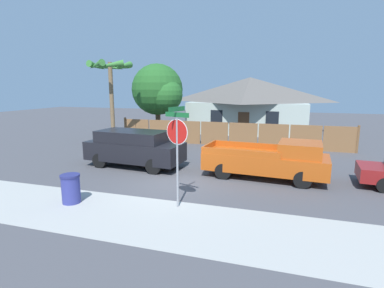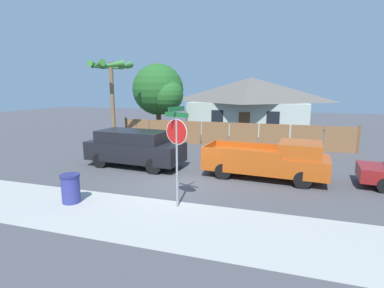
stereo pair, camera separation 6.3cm
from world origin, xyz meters
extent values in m
plane|color=#47474C|center=(0.00, 0.00, 0.00)|extent=(80.00, 80.00, 0.00)
cube|color=#A3A39E|center=(0.00, -3.60, 0.00)|extent=(36.00, 3.20, 0.01)
cube|color=brown|center=(-6.19, 8.70, 0.81)|extent=(1.91, 0.06, 1.62)
cube|color=brown|center=(-4.20, 8.70, 0.81)|extent=(1.91, 0.06, 1.62)
cube|color=brown|center=(-2.21, 8.70, 0.81)|extent=(1.91, 0.06, 1.62)
cube|color=brown|center=(-0.22, 8.70, 0.81)|extent=(1.91, 0.06, 1.62)
cube|color=brown|center=(1.77, 8.70, 0.81)|extent=(1.91, 0.06, 1.62)
cube|color=brown|center=(3.76, 8.70, 0.81)|extent=(1.91, 0.06, 1.62)
cube|color=brown|center=(5.75, 8.70, 0.81)|extent=(1.91, 0.06, 1.62)
cube|color=brown|center=(7.74, 8.70, 0.81)|extent=(1.91, 0.06, 1.62)
cube|color=brown|center=(-7.19, 8.70, 0.86)|extent=(0.12, 0.12, 1.72)
cube|color=brown|center=(8.73, 8.70, 0.86)|extent=(0.12, 0.12, 1.72)
cube|color=#B2C1B7|center=(1.21, 16.72, 1.35)|extent=(9.99, 7.49, 2.69)
pyramid|color=#5B5651|center=(1.21, 16.72, 3.79)|extent=(10.79, 8.09, 2.18)
cube|color=black|center=(-1.03, 12.95, 1.56)|extent=(1.00, 0.04, 1.10)
cube|color=black|center=(3.46, 12.95, 1.56)|extent=(1.00, 0.04, 1.10)
cube|color=brown|center=(1.21, 12.95, 1.00)|extent=(0.90, 0.04, 2.00)
cylinder|color=brown|center=(-5.32, 10.66, 1.15)|extent=(0.40, 0.40, 2.30)
sphere|color=#235B23|center=(-5.32, 10.66, 3.81)|extent=(4.00, 4.00, 4.00)
sphere|color=#266326|center=(-4.42, 10.16, 3.41)|extent=(2.60, 2.60, 2.60)
cylinder|color=brown|center=(-6.85, 6.46, 2.81)|extent=(0.28, 0.28, 5.62)
cone|color=#387A33|center=(-5.86, 6.46, 5.35)|extent=(0.44, 1.85, 0.72)
cone|color=#387A33|center=(-6.36, 7.32, 5.35)|extent=(1.82, 1.30, 0.72)
cone|color=#387A33|center=(-7.35, 7.32, 5.35)|extent=(1.82, 1.30, 0.72)
cone|color=#387A33|center=(-7.84, 6.46, 5.35)|extent=(0.44, 1.85, 0.72)
cone|color=#387A33|center=(-7.35, 5.60, 5.35)|extent=(1.82, 1.30, 0.72)
cone|color=#387A33|center=(-6.36, 5.60, 5.35)|extent=(1.82, 1.30, 0.72)
cube|color=black|center=(-2.75, 1.84, 0.81)|extent=(5.07, 2.29, 0.92)
cube|color=black|center=(-2.88, 1.85, 1.56)|extent=(3.58, 2.02, 0.57)
cube|color=black|center=(-1.24, 1.72, 1.56)|extent=(0.19, 1.68, 0.47)
cylinder|color=black|center=(-1.16, 2.56, 0.37)|extent=(0.74, 0.22, 0.74)
cylinder|color=black|center=(-1.29, 0.88, 0.37)|extent=(0.74, 0.22, 0.74)
cylinder|color=black|center=(-4.21, 2.80, 0.37)|extent=(0.74, 0.22, 0.74)
cylinder|color=black|center=(-4.34, 1.12, 0.37)|extent=(0.74, 0.22, 0.74)
cube|color=#B74C14|center=(3.65, 1.84, 0.72)|extent=(5.45, 2.40, 0.77)
cube|color=#B74C14|center=(5.11, 1.72, 1.41)|extent=(1.84, 1.96, 0.60)
cube|color=#B74C14|center=(2.83, 2.85, 1.25)|extent=(3.33, 0.34, 0.27)
cube|color=#B74C14|center=(2.68, 0.97, 1.25)|extent=(3.33, 0.34, 0.27)
cube|color=#B74C14|center=(1.05, 2.05, 1.25)|extent=(0.23, 1.89, 0.27)
cylinder|color=black|center=(5.36, 2.59, 0.36)|extent=(0.71, 0.22, 0.71)
cylinder|color=black|center=(5.22, 0.83, 0.36)|extent=(0.71, 0.22, 0.71)
cylinder|color=black|center=(2.08, 2.85, 0.36)|extent=(0.71, 0.22, 0.71)
cylinder|color=black|center=(1.94, 1.09, 0.36)|extent=(0.71, 0.22, 0.71)
cylinder|color=black|center=(8.33, 2.69, 0.31)|extent=(0.62, 0.22, 0.62)
cylinder|color=gray|center=(1.11, -2.46, 1.51)|extent=(0.07, 0.07, 3.02)
cylinder|color=red|center=(1.11, -2.46, 2.57)|extent=(0.76, 0.25, 0.79)
cylinder|color=white|center=(1.11, -2.46, 2.57)|extent=(0.80, 0.25, 0.83)
cube|color=#19602D|center=(1.11, -2.46, 3.12)|extent=(0.89, 0.29, 0.15)
cube|color=#19602D|center=(1.11, -2.46, 3.30)|extent=(0.26, 0.80, 0.15)
cylinder|color=navy|center=(-2.58, -3.19, 0.47)|extent=(0.62, 0.62, 0.94)
cylinder|color=navy|center=(-2.58, -3.19, 0.98)|extent=(0.67, 0.67, 0.08)
camera|label=1|loc=(4.41, -11.43, 3.99)|focal=28.00mm
camera|label=2|loc=(4.47, -11.41, 3.99)|focal=28.00mm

